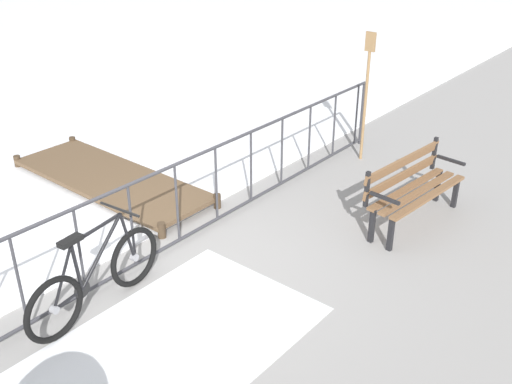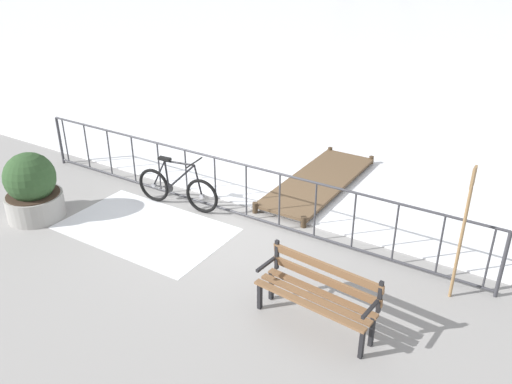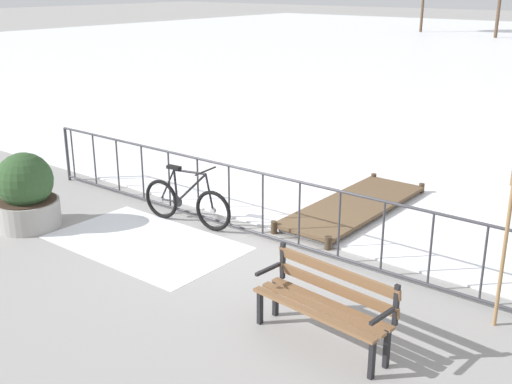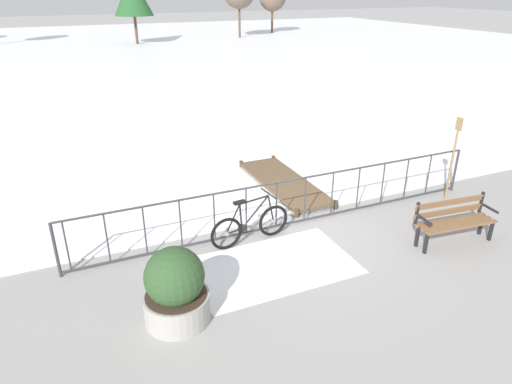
# 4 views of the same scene
# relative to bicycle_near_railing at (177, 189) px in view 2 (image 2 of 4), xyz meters

# --- Properties ---
(ground_plane) EXTENTS (160.00, 160.00, 0.00)m
(ground_plane) POSITION_rel_bicycle_near_railing_xyz_m (1.02, 0.26, -0.37)
(ground_plane) COLOR gray
(frozen_pond) EXTENTS (80.00, 56.00, 0.03)m
(frozen_pond) POSITION_rel_bicycle_near_railing_xyz_m (1.02, 28.66, -0.35)
(frozen_pond) COLOR white
(frozen_pond) RESTS_ON ground
(snow_patch) EXTENTS (2.90, 1.76, 0.01)m
(snow_patch) POSITION_rel_bicycle_near_railing_xyz_m (0.05, -0.94, -0.36)
(snow_patch) COLOR white
(snow_patch) RESTS_ON ground
(railing_fence) EXTENTS (9.06, 0.06, 1.07)m
(railing_fence) POSITION_rel_bicycle_near_railing_xyz_m (1.02, 0.26, 0.19)
(railing_fence) COLOR #38383D
(railing_fence) RESTS_ON ground
(bicycle_near_railing) EXTENTS (1.71, 0.52, 0.97)m
(bicycle_near_railing) POSITION_rel_bicycle_near_railing_xyz_m (0.00, 0.00, 0.00)
(bicycle_near_railing) COLOR black
(bicycle_near_railing) RESTS_ON ground
(park_bench) EXTENTS (1.64, 0.63, 0.89)m
(park_bench) POSITION_rel_bicycle_near_railing_xyz_m (3.63, -1.56, 0.14)
(park_bench) COLOR brown
(park_bench) RESTS_ON ground
(planter_with_shrub) EXTENTS (0.99, 0.99, 1.22)m
(planter_with_shrub) POSITION_rel_bicycle_near_railing_xyz_m (-1.90, -1.65, 0.19)
(planter_with_shrub) COLOR #9E9B96
(planter_with_shrub) RESTS_ON ground
(oar_upright) EXTENTS (0.04, 0.16, 1.98)m
(oar_upright) POSITION_rel_bicycle_near_railing_xyz_m (4.98, -0.08, 0.77)
(oar_upright) COLOR #937047
(oar_upright) RESTS_ON ground
(wooden_dock) EXTENTS (1.10, 3.32, 0.20)m
(wooden_dock) POSITION_rel_bicycle_near_railing_xyz_m (1.84, 2.17, -0.25)
(wooden_dock) COLOR brown
(wooden_dock) RESTS_ON ground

